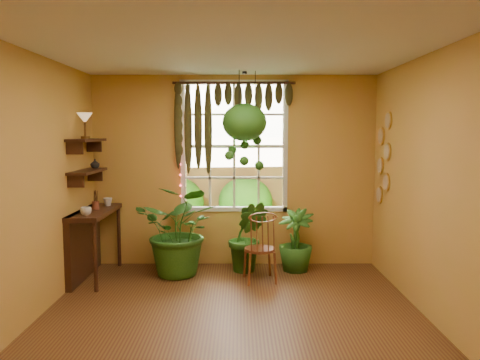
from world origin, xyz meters
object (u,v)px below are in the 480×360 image
Objects in this scene: windsor_chair at (260,258)px; potted_plant_left at (181,230)px; counter_ledge at (87,236)px; hanging_basket at (244,129)px; potted_plant_mid at (248,236)px.

potted_plant_left is (-1.04, 0.27, 0.30)m from windsor_chair.
windsor_chair reaches higher than counter_ledge.
counter_ledge is 0.91× the size of hanging_basket.
potted_plant_left is 0.91m from potted_plant_mid.
counter_ledge is at bearing 166.59° from windsor_chair.
hanging_basket is (2.05, 0.27, 1.40)m from counter_ledge.
counter_ledge is at bearing -172.49° from hanging_basket.
windsor_chair is 0.49m from potted_plant_mid.
counter_ledge is 2.12m from potted_plant_mid.
potted_plant_left reaches higher than potted_plant_mid.
hanging_basket reaches higher than counter_ledge.
potted_plant_mid is (-0.15, 0.43, 0.18)m from windsor_chair.
counter_ledge is at bearing -175.01° from potted_plant_left.
potted_plant_left reaches higher than counter_ledge.
counter_ledge is 2.50m from hanging_basket.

